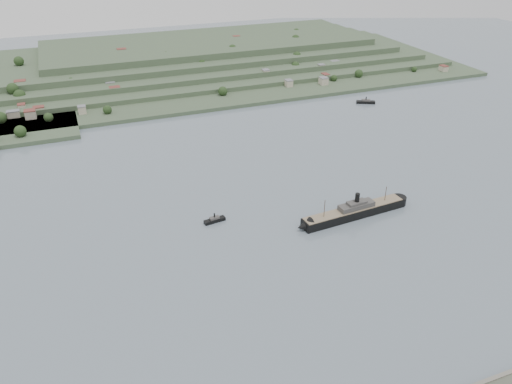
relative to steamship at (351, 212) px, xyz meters
name	(u,v)px	position (x,y,z in m)	size (l,w,h in m)	color
ground	(297,224)	(-38.25, 5.14, -3.94)	(1400.00, 1400.00, 0.00)	slate
far_peninsula	(189,62)	(-10.34, 398.24, 7.94)	(760.00, 309.00, 30.00)	#31472F
steamship	(351,212)	(0.00, 0.00, 0.00)	(89.07, 16.75, 21.36)	black
tugboat	(215,220)	(-89.35, 28.42, -2.31)	(15.26, 5.90, 6.69)	black
ferry_east	(366,102)	(137.65, 200.17, -2.12)	(20.62, 13.54, 7.55)	black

